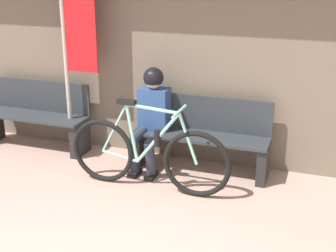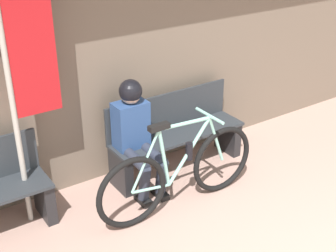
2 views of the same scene
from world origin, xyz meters
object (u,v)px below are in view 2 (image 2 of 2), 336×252
banner_pole (24,64)px  person_seated (136,129)px  bicycle (180,173)px  park_bench_near (176,136)px

banner_pole → person_seated: bearing=-5.2°
bicycle → banner_pole: size_ratio=0.75×
park_bench_near → bicycle: (-0.39, -0.64, -0.01)m
park_bench_near → banner_pole: banner_pole is taller
park_bench_near → banner_pole: bearing=-179.3°
bicycle → person_seated: 0.63m
banner_pole → bicycle: bearing=-28.4°
person_seated → banner_pole: (-0.98, 0.09, 0.83)m
person_seated → banner_pole: 1.29m
park_bench_near → person_seated: (-0.56, -0.11, 0.28)m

